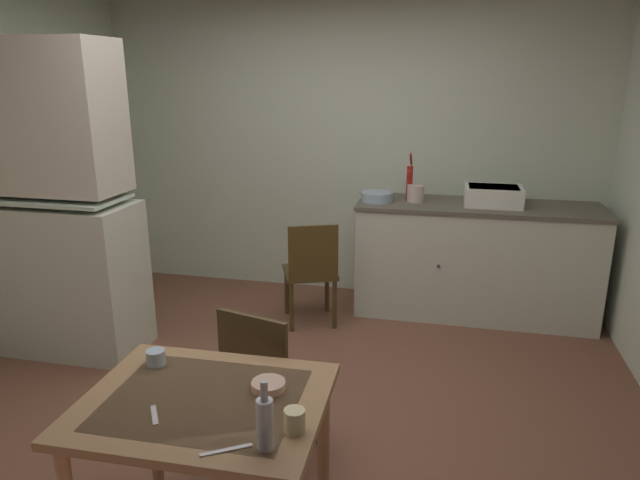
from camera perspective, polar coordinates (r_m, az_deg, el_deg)
ground_plane at (r=3.55m, az=-3.71°, el=-16.57°), size 5.34×5.34×0.00m
wall_back at (r=5.04m, az=2.78°, el=9.43°), size 4.44×0.10×2.64m
hutch_cabinet at (r=4.25m, az=-24.46°, el=2.42°), size 0.95×0.53×2.15m
counter_cabinet at (r=4.79m, az=15.35°, el=-1.96°), size 1.92×0.64×0.93m
sink_basin at (r=4.66m, az=17.09°, el=4.32°), size 0.44×0.34×0.15m
hand_pump at (r=4.68m, az=9.04°, el=6.04°), size 0.05×0.27×0.39m
mixing_bowl_counter at (r=4.64m, az=5.79°, el=4.40°), size 0.26×0.26×0.07m
stoneware_crock at (r=4.65m, az=9.64°, el=4.67°), size 0.14×0.14×0.14m
dining_table at (r=2.37m, az=-11.52°, el=-17.63°), size 0.96×0.77×0.72m
chair_far_side at (r=2.91m, az=-5.35°, el=-13.83°), size 0.49×0.49×0.86m
chair_by_counter at (r=4.41m, az=-0.91°, el=-3.11°), size 0.52×0.52×0.85m
serving_bowl_wide at (r=2.32m, az=-5.24°, el=-14.44°), size 0.14×0.14×0.03m
teacup_cream at (r=2.07m, az=-2.59°, el=-17.77°), size 0.08×0.08×0.08m
mug_dark at (r=2.58m, az=-16.26°, el=-11.33°), size 0.08×0.08×0.07m
glass_bottle at (r=1.97m, az=-5.59°, el=-17.86°), size 0.06×0.06×0.25m
table_knife at (r=2.03m, az=-9.46°, el=-20.22°), size 0.16×0.11×0.00m
teaspoon_near_bowl at (r=2.25m, az=-16.40°, el=-16.63°), size 0.09×0.12×0.00m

